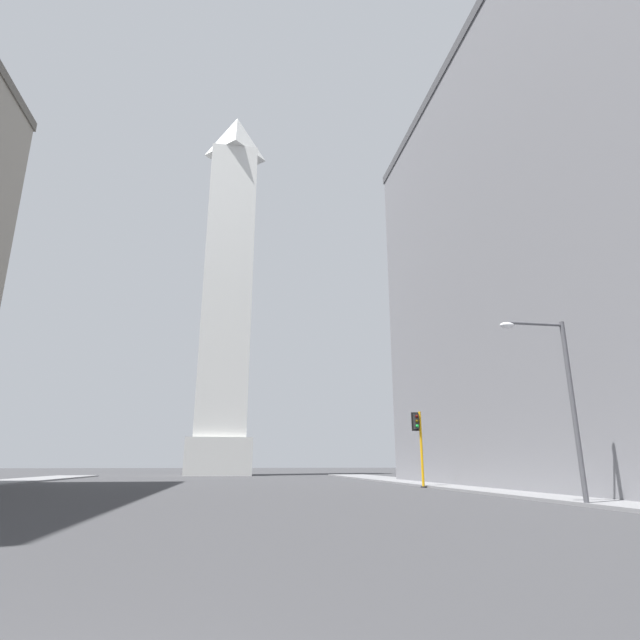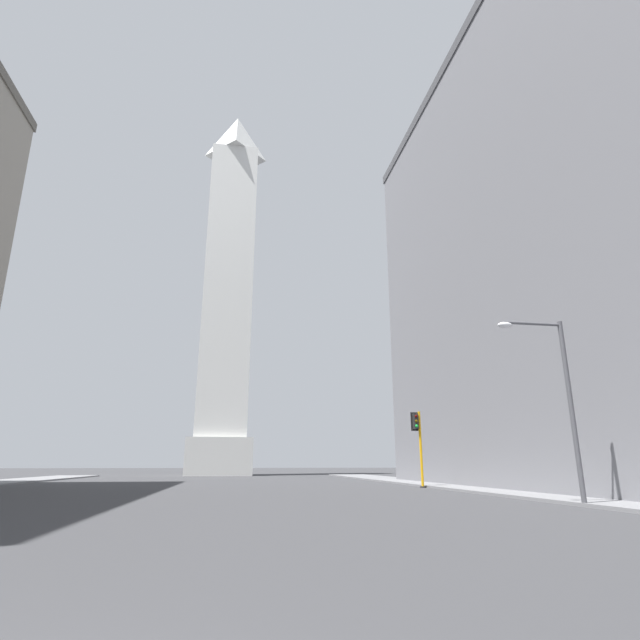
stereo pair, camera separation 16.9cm
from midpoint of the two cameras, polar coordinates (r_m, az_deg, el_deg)
The scene contains 5 objects.
sidewalk_right at distance 33.03m, azimuth 20.24°, elevation -17.83°, with size 5.00×87.01×0.15m, color slate.
building_right at distance 41.06m, azimuth 31.00°, elevation 8.44°, with size 20.02×44.14×34.09m.
obelisk at distance 79.98m, azimuth -10.48°, elevation 3.89°, with size 9.11×9.11×59.65m.
traffic_light_mid_right at distance 37.21m, azimuth 11.11°, elevation -12.96°, with size 0.77×0.50×5.24m.
street_lamp at distance 22.90m, azimuth 25.52°, elevation -6.94°, with size 2.97×0.36×7.46m.
Camera 1 is at (1.77, -2.75, 1.62)m, focal length 28.00 mm.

